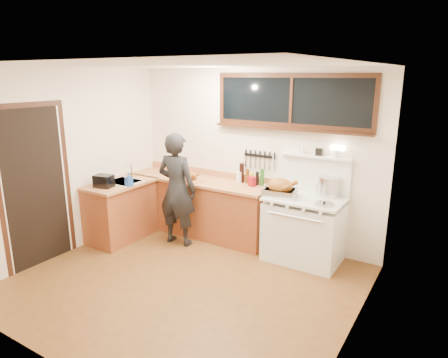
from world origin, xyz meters
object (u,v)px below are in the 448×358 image
Objects in this scene: vintage_stove at (304,227)px; man at (177,189)px; cutting_board at (191,177)px; roast_turkey at (281,189)px.

man reaches higher than vintage_stove.
roast_turkey reaches higher than cutting_board.
vintage_stove is at bearing 20.69° from roast_turkey.
man reaches higher than roast_turkey.
man is 3.50× the size of roast_turkey.
man is at bearing -88.69° from cutting_board.
cutting_board is 0.86× the size of roast_turkey.
cutting_board is at bearing 91.31° from man.
cutting_board is (-1.83, -0.11, 0.49)m from vintage_stove.
cutting_board is at bearing 179.50° from roast_turkey.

